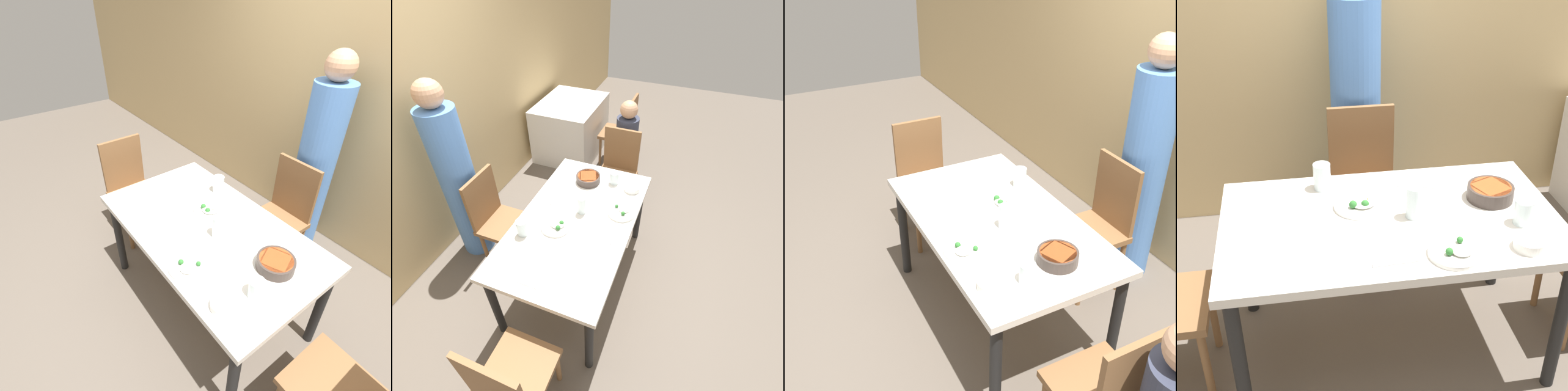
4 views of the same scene
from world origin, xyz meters
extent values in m
plane|color=#60564C|center=(0.00, 0.00, 0.00)|extent=(10.00, 10.00, 0.00)
cube|color=tan|center=(0.00, 1.40, 1.35)|extent=(10.00, 0.06, 2.70)
cube|color=silver|center=(0.00, 0.00, 0.73)|extent=(1.47, 0.86, 0.04)
cylinder|color=black|center=(-0.67, -0.37, 0.35)|extent=(0.06, 0.06, 0.71)
cylinder|color=black|center=(0.67, -0.37, 0.35)|extent=(0.06, 0.06, 0.71)
cylinder|color=black|center=(-0.67, 0.37, 0.35)|extent=(0.06, 0.06, 0.71)
cylinder|color=black|center=(0.67, 0.37, 0.35)|extent=(0.06, 0.06, 0.71)
cube|color=brown|center=(0.00, 0.70, 0.43)|extent=(0.40, 0.40, 0.04)
cube|color=brown|center=(0.00, 0.88, 0.68)|extent=(0.38, 0.03, 0.48)
cylinder|color=brown|center=(-0.16, 0.53, 0.20)|extent=(0.04, 0.04, 0.41)
cylinder|color=brown|center=(0.17, 0.53, 0.20)|extent=(0.04, 0.04, 0.41)
cylinder|color=brown|center=(-0.16, 0.86, 0.20)|extent=(0.04, 0.04, 0.41)
cylinder|color=brown|center=(0.17, 0.86, 0.20)|extent=(0.04, 0.04, 0.41)
cylinder|color=brown|center=(0.84, 0.15, 0.20)|extent=(0.04, 0.04, 0.41)
cylinder|color=brown|center=(-0.84, -0.21, 0.20)|extent=(0.04, 0.04, 0.41)
cylinder|color=brown|center=(-0.84, 0.12, 0.20)|extent=(0.04, 0.04, 0.41)
cylinder|color=#5184D1|center=(0.00, 1.09, 0.74)|extent=(0.30, 0.30, 1.48)
cylinder|color=#3D332D|center=(0.48, 0.09, 0.78)|extent=(0.21, 0.21, 0.07)
cylinder|color=#BC5123|center=(0.48, 0.09, 0.81)|extent=(0.19, 0.19, 0.01)
cylinder|color=white|center=(0.20, -0.30, 0.76)|extent=(0.22, 0.22, 0.02)
ellipsoid|color=white|center=(0.22, -0.32, 0.77)|extent=(0.08, 0.08, 0.02)
sphere|color=#2D702D|center=(0.16, -0.33, 0.78)|extent=(0.03, 0.03, 0.03)
sphere|color=#2D702D|center=(0.23, -0.25, 0.78)|extent=(0.03, 0.03, 0.03)
cylinder|color=white|center=(-0.12, 0.11, 0.76)|extent=(0.23, 0.23, 0.02)
ellipsoid|color=white|center=(-0.11, 0.10, 0.77)|extent=(0.11, 0.11, 0.02)
sphere|color=#2D702D|center=(-0.10, 0.07, 0.78)|extent=(0.04, 0.04, 0.04)
sphere|color=#2D702D|center=(-0.15, 0.08, 0.78)|extent=(0.04, 0.04, 0.04)
cone|color=orange|center=(-0.09, 0.11, 0.78)|extent=(0.02, 0.02, 0.03)
cylinder|color=white|center=(0.50, -0.31, 0.77)|extent=(0.13, 0.13, 0.04)
cylinder|color=white|center=(0.50, -0.31, 0.79)|extent=(0.11, 0.11, 0.01)
cylinder|color=silver|center=(-0.27, 0.31, 0.81)|extent=(0.08, 0.08, 0.13)
cylinder|color=silver|center=(0.55, -0.13, 0.80)|extent=(0.08, 0.08, 0.11)
cylinder|color=silver|center=(0.10, -0.01, 0.82)|extent=(0.07, 0.07, 0.15)
cube|color=white|center=(-0.58, 0.06, 0.75)|extent=(0.14, 0.14, 0.01)
cube|color=silver|center=(0.17, 0.25, 0.75)|extent=(0.18, 0.07, 0.01)
cube|color=silver|center=(-0.05, -0.32, 0.75)|extent=(0.18, 0.03, 0.01)
camera|label=1|loc=(1.13, -0.94, 2.05)|focal=28.00mm
camera|label=2|loc=(-1.51, -0.68, 2.42)|focal=28.00mm
camera|label=3|loc=(2.05, -1.14, 2.32)|focal=45.00mm
camera|label=4|loc=(-0.41, -1.95, 2.03)|focal=50.00mm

